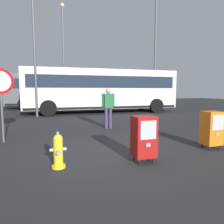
# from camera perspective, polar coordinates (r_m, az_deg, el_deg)

# --- Properties ---
(ground_plane) EXTENTS (60.00, 60.00, 0.00)m
(ground_plane) POSITION_cam_1_polar(r_m,az_deg,el_deg) (5.29, 0.98, -11.18)
(ground_plane) COLOR #262628
(fire_hydrant) EXTENTS (0.33, 0.32, 0.75)m
(fire_hydrant) POSITION_cam_1_polar(r_m,az_deg,el_deg) (4.29, -15.09, -10.67)
(fire_hydrant) COLOR yellow
(fire_hydrant) RESTS_ON ground_plane
(newspaper_box_primary) EXTENTS (0.48, 0.42, 1.02)m
(newspaper_box_primary) POSITION_cam_1_polar(r_m,az_deg,el_deg) (4.48, 9.05, -6.91)
(newspaper_box_primary) COLOR black
(newspaper_box_primary) RESTS_ON ground_plane
(newspaper_box_secondary) EXTENTS (0.48, 0.42, 1.02)m
(newspaper_box_secondary) POSITION_cam_1_polar(r_m,az_deg,el_deg) (6.04, 26.52, -4.10)
(newspaper_box_secondary) COLOR black
(newspaper_box_secondary) RESTS_ON ground_plane
(stop_sign) EXTENTS (0.71, 0.31, 2.23)m
(stop_sign) POSITION_cam_1_polar(r_m,az_deg,el_deg) (6.82, -29.16, 5.57)
(stop_sign) COLOR #4C4F54
(stop_sign) RESTS_ON ground_plane
(pedestrian) EXTENTS (0.55, 0.22, 1.67)m
(pedestrian) POSITION_cam_1_polar(r_m,az_deg,el_deg) (8.32, -1.09, 1.79)
(pedestrian) COLOR #382D51
(pedestrian) RESTS_ON ground_plane
(bus_near) EXTENTS (10.59, 3.09, 3.00)m
(bus_near) POSITION_cam_1_polar(r_m,az_deg,el_deg) (14.44, -2.84, 6.63)
(bus_near) COLOR beige
(bus_near) RESTS_ON ground_plane
(bus_far) EXTENTS (10.63, 3.26, 3.00)m
(bus_far) POSITION_cam_1_polar(r_m,az_deg,el_deg) (18.87, -12.12, 6.38)
(bus_far) COLOR #4C5156
(bus_far) RESTS_ON ground_plane
(street_light_near_left) EXTENTS (0.32, 0.32, 8.44)m
(street_light_near_left) POSITION_cam_1_polar(r_m,az_deg,el_deg) (17.32, -13.69, 16.68)
(street_light_near_left) COLOR #4C4F54
(street_light_near_left) RESTS_ON ground_plane
(street_light_near_right) EXTENTS (0.32, 0.32, 7.75)m
(street_light_near_right) POSITION_cam_1_polar(r_m,az_deg,el_deg) (13.13, -21.31, 18.35)
(street_light_near_right) COLOR #4C4F54
(street_light_near_right) RESTS_ON ground_plane
(street_light_far_left) EXTENTS (0.32, 0.32, 8.34)m
(street_light_far_left) POSITION_cam_1_polar(r_m,az_deg,el_deg) (15.24, 12.25, 17.99)
(street_light_far_left) COLOR #4C4F54
(street_light_far_left) RESTS_ON ground_plane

